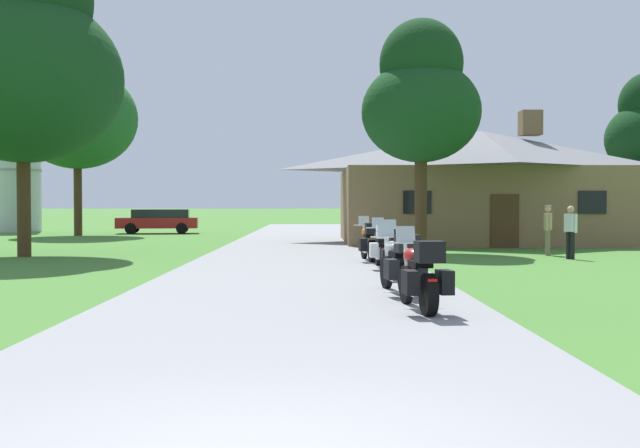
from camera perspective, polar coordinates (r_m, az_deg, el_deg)
ground_plane at (r=24.94m, az=-1.28°, el=-2.47°), size 500.00×500.00×0.00m
asphalt_driveway at (r=22.95m, az=-1.35°, el=-2.74°), size 6.40×80.00×0.06m
motorcycle_red_nearest_to_camera at (r=12.07m, az=7.44°, el=-3.85°), size 0.86×2.08×1.30m
motorcycle_silver_second_in_row at (r=14.36m, az=5.88°, el=-2.99°), size 0.92×2.08×1.30m
motorcycle_silver_third_in_row at (r=17.36m, az=5.59°, el=-2.21°), size 0.74×2.08×1.30m
motorcycle_black_fourth_in_row at (r=19.98m, az=4.61°, el=-1.72°), size 0.73×2.08×1.30m
motorcycle_orange_farthest_in_row at (r=22.54m, az=3.67°, el=-1.35°), size 0.84×2.08×1.30m
stone_lodge at (r=35.29m, az=11.78°, el=2.83°), size 12.97×9.25×5.88m
bystander_white_shirt_near_lodge at (r=25.27m, az=18.00°, el=-0.38°), size 0.35×0.51×1.67m
bystander_tan_shirt_beside_signpost at (r=26.94m, az=16.47°, el=-0.22°), size 0.35×0.51×1.69m
tree_left_near at (r=27.48m, az=-21.11°, el=11.59°), size 6.47×6.47×10.84m
tree_by_lodge_front at (r=27.89m, az=7.47°, el=9.20°), size 4.22×4.22×8.26m
tree_left_far at (r=44.23m, az=-17.48°, el=8.44°), size 6.44×6.44×11.35m
metal_silo_distant at (r=51.22m, az=-21.57°, el=4.12°), size 3.12×3.12×8.31m
parked_red_suv_far_left at (r=45.64m, az=-11.82°, el=0.28°), size 4.78×2.36×1.40m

